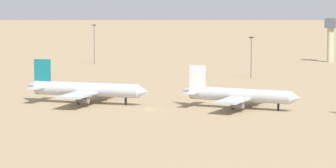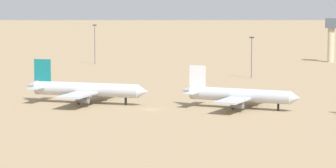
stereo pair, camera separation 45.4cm
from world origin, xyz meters
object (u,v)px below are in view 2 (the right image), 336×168
parked_jet_teal_2 (85,89)px  light_pole_west (95,42)px  control_tower (331,36)px  parked_jet_white_3 (239,95)px  light_pole_mid (252,54)px

parked_jet_teal_2 → light_pole_west: 139.66m
parked_jet_teal_2 → control_tower: size_ratio=1.89×
control_tower → light_pole_west: (-101.02, -46.29, -2.19)m
parked_jet_white_3 → control_tower: (1.71, 171.24, 8.62)m
parked_jet_teal_2 → control_tower: (47.60, 175.18, 8.27)m
parked_jet_teal_2 → light_pole_mid: (29.37, 89.76, 4.94)m
parked_jet_white_3 → control_tower: 171.46m
parked_jet_white_3 → light_pole_mid: size_ratio=2.26×
light_pole_west → parked_jet_white_3: bearing=-51.5°
parked_jet_teal_2 → parked_jet_white_3: 46.05m
control_tower → light_pole_mid: control_tower is taller
parked_jet_white_3 → light_pole_mid: bearing=106.9°
parked_jet_teal_2 → parked_jet_white_3: (45.88, 3.94, -0.35)m
light_pole_west → parked_jet_teal_2: bearing=-67.5°
control_tower → parked_jet_teal_2: bearing=-105.2°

